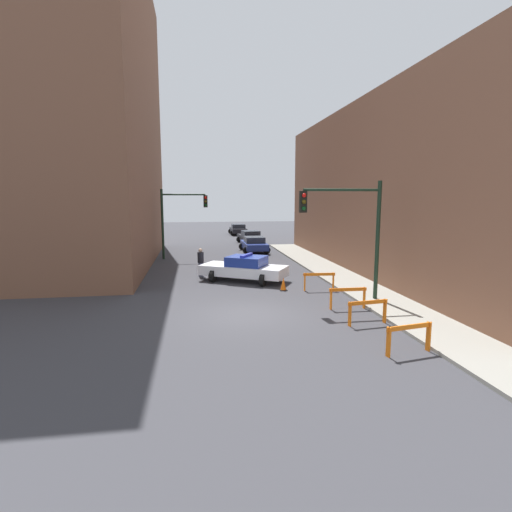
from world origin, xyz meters
name	(u,v)px	position (x,y,z in m)	size (l,w,h in m)	color
ground_plane	(248,314)	(0.00, 0.00, 0.00)	(120.00, 120.00, 0.00)	#38383D
sidewalk_right	(394,306)	(6.20, 0.00, 0.06)	(2.40, 44.00, 0.12)	gray
building_corner_left	(39,111)	(-12.00, 14.00, 10.24)	(14.00, 20.00, 20.49)	brown
building_right	(443,189)	(13.40, 8.00, 5.11)	(12.00, 28.00, 10.22)	brown
traffic_light_near	(353,223)	(4.73, 1.18, 3.53)	(3.64, 0.35, 5.20)	black
traffic_light_far	(177,214)	(-3.30, 15.12, 3.40)	(3.44, 0.35, 5.20)	black
police_car	(244,268)	(0.62, 6.30, 0.72)	(5.00, 3.95, 1.52)	white
parked_car_near	(254,244)	(2.90, 17.96, 0.67)	(2.32, 4.32, 1.31)	navy
parked_car_mid	(250,237)	(3.41, 23.99, 0.67)	(2.53, 4.45, 1.31)	black
parked_car_far	(238,229)	(3.27, 33.86, 0.67)	(2.28, 4.30, 1.31)	black
pedestrian_crossing	(201,262)	(-1.73, 8.02, 0.86)	(0.38, 0.38, 1.66)	#474C66
barrier_front	(409,334)	(4.17, -4.72, 0.62)	(1.58, 0.43, 0.90)	orange
barrier_mid	(368,308)	(4.13, -1.93, 0.62)	(1.59, 0.35, 0.90)	orange
barrier_back	(348,295)	(4.19, 0.13, 0.62)	(1.60, 0.19, 0.90)	orange
barrier_corner	(319,279)	(4.02, 3.47, 0.62)	(1.60, 0.26, 0.90)	orange
traffic_cone	(283,284)	(2.28, 3.81, 0.32)	(0.36, 0.36, 0.66)	black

